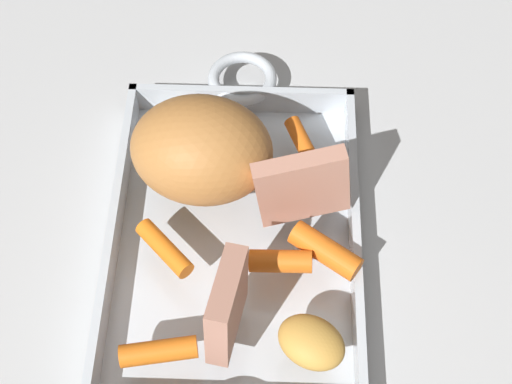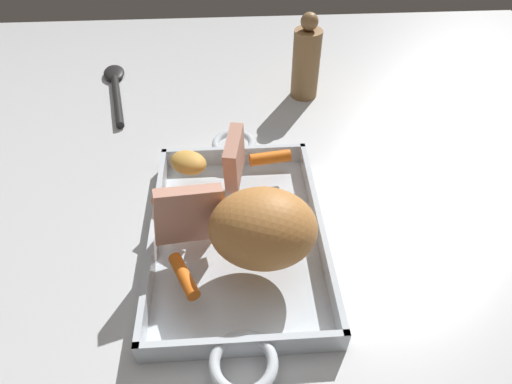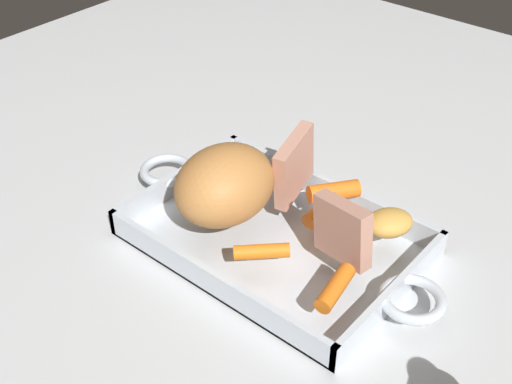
% 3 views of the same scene
% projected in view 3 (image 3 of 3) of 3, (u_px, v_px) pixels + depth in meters
% --- Properties ---
extents(ground_plane, '(1.62, 1.62, 0.00)m').
position_uv_depth(ground_plane, '(275.00, 244.00, 0.84)').
color(ground_plane, silver).
extents(roasting_dish, '(0.46, 0.24, 0.04)m').
position_uv_depth(roasting_dish, '(275.00, 237.00, 0.83)').
color(roasting_dish, silver).
rests_on(roasting_dish, ground_plane).
extents(pork_roast, '(0.12, 0.14, 0.09)m').
position_uv_depth(pork_roast, '(225.00, 185.00, 0.80)').
color(pork_roast, '#BB793D').
rests_on(pork_roast, roasting_dish).
extents(roast_slice_thin, '(0.04, 0.09, 0.09)m').
position_uv_depth(roast_slice_thin, '(294.00, 166.00, 0.84)').
color(roast_slice_thin, tan).
rests_on(roast_slice_thin, roasting_dish).
extents(roast_slice_outer, '(0.08, 0.03, 0.08)m').
position_uv_depth(roast_slice_outer, '(345.00, 229.00, 0.75)').
color(roast_slice_outer, tan).
rests_on(roast_slice_outer, roasting_dish).
extents(baby_carrot_northwest, '(0.03, 0.07, 0.02)m').
position_uv_depth(baby_carrot_northwest, '(335.00, 288.00, 0.71)').
color(baby_carrot_northwest, orange).
rests_on(baby_carrot_northwest, roasting_dish).
extents(baby_carrot_southwest, '(0.06, 0.07, 0.03)m').
position_uv_depth(baby_carrot_southwest, '(334.00, 191.00, 0.85)').
color(baby_carrot_southwest, orange).
rests_on(baby_carrot_southwest, roasting_dish).
extents(baby_carrot_long, '(0.02, 0.06, 0.02)m').
position_uv_depth(baby_carrot_long, '(323.00, 211.00, 0.82)').
color(baby_carrot_long, orange).
rests_on(baby_carrot_long, roasting_dish).
extents(baby_carrot_center_right, '(0.07, 0.04, 0.02)m').
position_uv_depth(baby_carrot_center_right, '(255.00, 167.00, 0.90)').
color(baby_carrot_center_right, orange).
rests_on(baby_carrot_center_right, roasting_dish).
extents(baby_carrot_northeast, '(0.06, 0.06, 0.02)m').
position_uv_depth(baby_carrot_northeast, '(262.00, 251.00, 0.76)').
color(baby_carrot_northeast, orange).
rests_on(baby_carrot_northeast, roasting_dish).
extents(potato_golden_small, '(0.07, 0.07, 0.03)m').
position_uv_depth(potato_golden_small, '(389.00, 223.00, 0.79)').
color(potato_golden_small, gold).
rests_on(potato_golden_small, roasting_dish).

